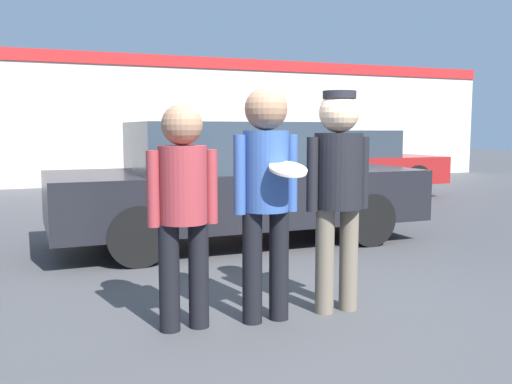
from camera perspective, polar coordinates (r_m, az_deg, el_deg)
The scene contains 8 objects.
ground_plane at distance 4.67m, azimuth 2.79°, elevation -11.93°, with size 56.00×56.00×0.00m, color #3F3F42.
storefront_building at distance 15.19m, azimuth -15.25°, elevation 7.11°, with size 24.00×0.22×3.38m.
person_left at distance 4.12m, azimuth -7.31°, elevation -0.58°, with size 0.52×0.35×1.64m.
person_middle_with_frisbee at distance 4.25m, azimuth 1.02°, elevation 0.94°, with size 0.51×0.56×1.77m.
person_right at distance 4.53m, azimuth 8.21°, elevation 1.30°, with size 0.55×0.38×1.75m.
parked_car_near at distance 7.30m, azimuth -2.10°, elevation 0.92°, with size 4.65×1.89×1.54m.
parked_car_far at distance 12.21m, azimuth 8.12°, elevation 2.87°, with size 4.40×1.86×1.42m.
shrub at distance 15.63m, azimuth 1.87°, elevation 3.33°, with size 1.27×1.27×1.27m.
Camera 1 is at (-1.88, -4.01, 1.46)m, focal length 40.00 mm.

